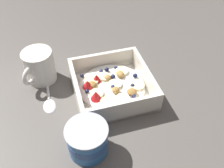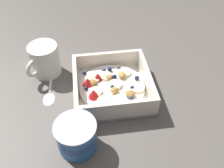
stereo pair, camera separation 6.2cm
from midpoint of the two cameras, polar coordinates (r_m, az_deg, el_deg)
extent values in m
plane|color=#56514C|center=(0.63, 4.74, -3.13)|extent=(2.40, 2.40, 0.00)
cube|color=white|center=(0.64, 2.78, -1.73)|extent=(0.19, 0.19, 0.01)
cube|color=white|center=(0.69, 1.51, 5.26)|extent=(0.19, 0.01, 0.06)
cube|color=white|center=(0.56, 4.52, -6.70)|extent=(0.19, 0.01, 0.06)
cube|color=white|center=(0.64, 10.98, 0.71)|extent=(0.01, 0.17, 0.06)
cube|color=white|center=(0.61, -5.62, -0.96)|extent=(0.01, 0.17, 0.06)
cylinder|color=white|center=(0.63, 2.82, -1.00)|extent=(0.17, 0.17, 0.01)
cylinder|color=#F7EFC6|center=(0.62, 3.55, -0.29)|extent=(0.05, 0.05, 0.01)
cylinder|color=beige|center=(0.64, -1.75, 1.26)|extent=(0.05, 0.05, 0.01)
cylinder|color=#F4EAB7|center=(0.59, 4.83, -3.87)|extent=(0.04, 0.04, 0.01)
cylinder|color=#F4EAB7|center=(0.66, 5.67, 2.70)|extent=(0.05, 0.05, 0.01)
cylinder|color=#F4EAB7|center=(0.60, -1.05, -2.10)|extent=(0.05, 0.05, 0.01)
cylinder|color=#F4EAB7|center=(0.62, 8.86, -1.16)|extent=(0.05, 0.05, 0.01)
cylinder|color=beige|center=(0.58, 1.17, -4.36)|extent=(0.04, 0.04, 0.01)
cylinder|color=#F4EAB7|center=(0.64, 1.23, 1.79)|extent=(0.05, 0.05, 0.01)
cone|color=red|center=(0.63, -0.58, 1.68)|extent=(0.03, 0.03, 0.02)
cone|color=red|center=(0.59, -1.36, -2.40)|extent=(0.04, 0.04, 0.02)
cone|color=red|center=(0.62, -2.94, 0.43)|extent=(0.03, 0.03, 0.02)
sphere|color=#23284C|center=(0.59, 7.63, -3.45)|extent=(0.01, 0.01, 0.01)
sphere|color=#191E3D|center=(0.64, 3.34, 1.59)|extent=(0.01, 0.01, 0.01)
sphere|color=navy|center=(0.61, 2.94, -0.81)|extent=(0.01, 0.01, 0.01)
sphere|color=#23284C|center=(0.62, 7.65, -0.99)|extent=(0.01, 0.01, 0.01)
sphere|color=navy|center=(0.60, 3.67, -1.68)|extent=(0.01, 0.01, 0.01)
sphere|color=#191E3D|center=(0.65, -3.87, 2.48)|extent=(0.01, 0.01, 0.01)
sphere|color=navy|center=(0.66, 0.76, 3.12)|extent=(0.01, 0.01, 0.01)
sphere|color=#191E3D|center=(0.64, 8.66, 1.29)|extent=(0.01, 0.01, 0.01)
sphere|color=#191E3D|center=(0.61, -3.23, -1.21)|extent=(0.01, 0.01, 0.01)
sphere|color=#191E3D|center=(0.66, 2.11, 3.37)|extent=(0.01, 0.01, 0.01)
sphere|color=#23284C|center=(0.67, 4.36, 3.63)|extent=(0.01, 0.01, 0.01)
ellipsoid|color=tan|center=(0.64, 5.11, 2.04)|extent=(0.02, 0.03, 0.01)
ellipsoid|color=olive|center=(0.60, 7.30, -2.51)|extent=(0.03, 0.03, 0.02)
ellipsoid|color=#AD7F42|center=(0.60, 3.51, -1.65)|extent=(0.02, 0.02, 0.02)
ellipsoid|color=tan|center=(0.64, 2.03, 1.51)|extent=(0.03, 0.03, 0.01)
ellipsoid|color=olive|center=(0.62, -1.71, 0.25)|extent=(0.03, 0.03, 0.01)
ellipsoid|color=silver|center=(0.63, -12.02, -3.50)|extent=(0.03, 0.05, 0.01)
cylinder|color=silver|center=(0.69, -11.81, 1.75)|extent=(0.01, 0.13, 0.01)
cylinder|color=#3370B7|center=(0.51, -4.89, -12.49)|extent=(0.08, 0.08, 0.07)
cylinder|color=#2D5193|center=(0.51, -4.92, -12.28)|extent=(0.08, 0.08, 0.02)
cylinder|color=#B7BCC6|center=(0.48, -5.15, -10.17)|extent=(0.09, 0.09, 0.00)
cylinder|color=white|center=(0.69, -13.06, 5.50)|extent=(0.08, 0.08, 0.09)
torus|color=white|center=(0.66, -15.50, 3.48)|extent=(0.04, 0.05, 0.05)
camera|label=1|loc=(0.03, -87.13, 2.85)|focal=38.70mm
camera|label=2|loc=(0.03, 92.87, -2.85)|focal=38.70mm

